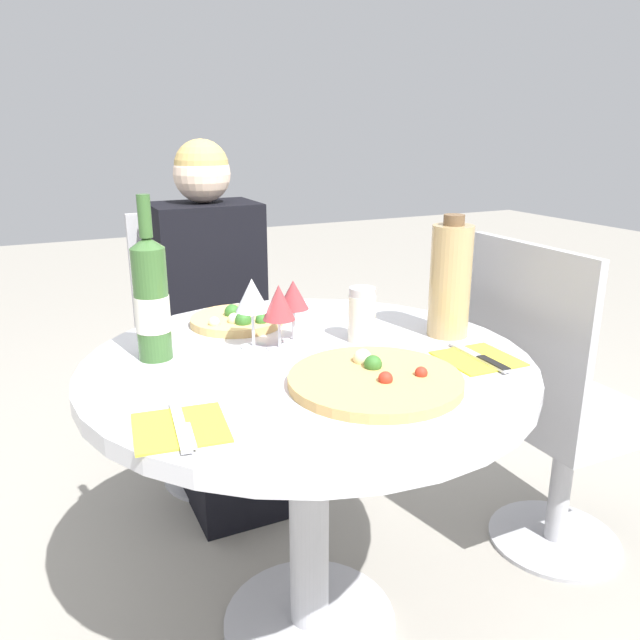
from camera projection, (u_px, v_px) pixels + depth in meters
The scene contains 15 objects.
ground_plane at pixel (310, 624), 1.54m from camera, with size 12.00×12.00×0.00m, color gray.
dining_table at pixel (308, 413), 1.37m from camera, with size 0.96×0.96×0.71m.
chair_behind_diner at pixel (206, 354), 2.14m from camera, with size 0.42×0.42×0.91m.
seated_diner at pixel (218, 345), 1.99m from camera, with size 0.33×0.47×1.14m.
chair_empty_side at pixel (551, 413), 1.70m from camera, with size 0.42×0.42×0.91m.
pizza_large at pixel (375, 380), 1.19m from camera, with size 0.34×0.34×0.05m.
pizza_small_far at pixel (239, 319), 1.56m from camera, with size 0.23×0.23×0.05m.
wine_bottle at pixel (151, 299), 1.29m from camera, with size 0.07×0.07×0.35m.
tall_carafe at pixel (449, 280), 1.45m from camera, with size 0.10×0.10×0.28m.
sugar_shaker at pixel (362, 315), 1.42m from camera, with size 0.06×0.06×0.13m.
wine_glass_center at pixel (279, 304), 1.36m from camera, with size 0.07×0.07×0.15m.
wine_glass_back_left at pixel (252, 297), 1.36m from camera, with size 0.07×0.07×0.16m.
wine_glass_back_right at pixel (293, 296), 1.41m from camera, with size 0.07×0.07×0.14m.
place_setting_left at pixel (181, 428), 1.02m from camera, with size 0.17×0.19×0.01m.
place_setting_right at pixel (479, 359), 1.32m from camera, with size 0.15×0.19×0.01m.
Camera 1 is at (-0.52, -1.14, 1.18)m, focal length 35.00 mm.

